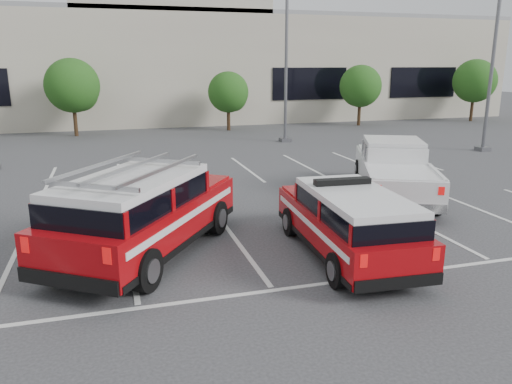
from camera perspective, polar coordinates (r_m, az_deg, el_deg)
The scene contains 12 objects.
ground at distance 12.91m, azimuth -2.02°, elevation -5.93°, with size 120.00×120.00×0.00m, color #333335.
stall_markings at distance 17.10m, azimuth -5.80°, elevation -0.83°, with size 23.00×15.00×0.01m, color silver.
convention_building at distance 43.70m, azimuth -12.71°, elevation 14.43°, with size 60.00×16.99×13.20m.
tree_mid_left at distance 33.85m, azimuth -20.09°, elevation 11.16°, with size 3.37×3.37×4.85m.
tree_mid_right at distance 34.78m, azimuth -3.06°, elevation 11.17°, with size 2.77×2.77×3.99m.
tree_right at distance 38.35m, azimuth 11.94°, elevation 11.60°, with size 3.07×3.07×4.42m.
tree_far_right at distance 43.95m, azimuth 23.76°, elevation 11.39°, with size 3.37×3.37×4.85m.
light_pole_mid at distance 29.48m, azimuth 3.48°, elevation 15.79°, with size 0.90×0.60×10.24m.
light_pole_right at distance 28.86m, azimuth 25.56°, elevation 14.49°, with size 0.90×0.60×10.24m.
fire_chief_suv at distance 12.05m, azimuth 10.43°, elevation -3.93°, with size 2.19×5.28×1.82m.
white_pickup at distance 17.86m, azimuth 15.43°, elevation 1.89°, with size 4.52×6.62×1.93m.
ladder_suv at distance 12.18m, azimuth -12.77°, elevation -3.00°, with size 5.17×6.08×2.29m.
Camera 1 is at (-3.00, -11.72, 4.50)m, focal length 35.00 mm.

